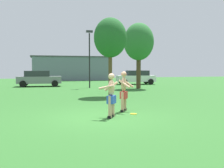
% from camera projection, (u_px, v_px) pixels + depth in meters
% --- Properties ---
extents(ground_plane, '(80.00, 80.00, 0.00)m').
position_uv_depth(ground_plane, '(103.00, 117.00, 9.83)').
color(ground_plane, '#2D6628').
extents(player_with_cap, '(0.74, 0.80, 1.70)m').
position_uv_depth(player_with_cap, '(124.00, 89.00, 11.11)').
color(player_with_cap, black).
rests_on(player_with_cap, ground_plane).
extents(player_in_blue, '(0.82, 0.71, 1.64)m').
position_uv_depth(player_in_blue, '(111.00, 94.00, 9.72)').
color(player_in_blue, black).
rests_on(player_in_blue, ground_plane).
extents(frisbee, '(0.28, 0.28, 0.03)m').
position_uv_depth(frisbee, '(133.00, 114.00, 10.45)').
color(frisbee, yellow).
rests_on(frisbee, ground_plane).
extents(car_white_near_post, '(4.48, 2.43, 1.58)m').
position_uv_depth(car_white_near_post, '(136.00, 77.00, 29.99)').
color(car_white_near_post, white).
rests_on(car_white_near_post, ground_plane).
extents(car_gray_mid_lot, '(4.42, 2.28, 1.58)m').
position_uv_depth(car_gray_mid_lot, '(39.00, 78.00, 26.42)').
color(car_gray_mid_lot, slate).
rests_on(car_gray_mid_lot, ground_plane).
extents(lamp_post, '(0.60, 0.24, 5.32)m').
position_uv_depth(lamp_post, '(89.00, 52.00, 24.30)').
color(lamp_post, black).
rests_on(lamp_post, ground_plane).
extents(outbuilding_behind_lot, '(12.01, 4.84, 3.64)m').
position_uv_depth(outbuilding_behind_lot, '(71.00, 68.00, 40.42)').
color(outbuilding_behind_lot, slate).
rests_on(outbuilding_behind_lot, ground_plane).
extents(tree_right_field, '(2.15, 2.15, 5.13)m').
position_uv_depth(tree_right_field, '(110.00, 38.00, 17.16)').
color(tree_right_field, brown).
rests_on(tree_right_field, ground_plane).
extents(tree_near_building, '(2.71, 2.71, 5.90)m').
position_uv_depth(tree_near_building, '(139.00, 42.00, 23.63)').
color(tree_near_building, '#4C3823').
rests_on(tree_near_building, ground_plane).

